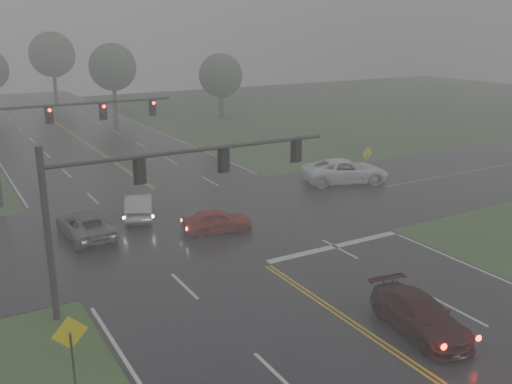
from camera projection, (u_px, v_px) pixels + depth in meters
main_road at (215, 230)px, 33.36m from camera, size 18.00×160.00×0.02m
cross_street at (200, 221)px, 35.02m from camera, size 120.00×14.00×0.02m
stop_bar at (335, 247)px, 30.89m from camera, size 8.50×0.50×0.01m
sedan_maroon at (418, 332)px, 22.34m from camera, size 2.66×5.11×1.42m
sedan_red at (217, 232)px, 33.06m from camera, size 4.32×2.48×1.38m
sedan_silver at (140, 217)px, 35.63m from camera, size 3.07×4.86×1.51m
car_grey at (86, 237)px, 32.31m from camera, size 2.55×5.21×1.42m
pickup_white at (345, 183)px, 43.46m from camera, size 7.14×4.98×1.81m
signal_gantry_near at (145, 186)px, 23.89m from camera, size 13.18×0.32×7.20m
signal_gantry_far at (52, 126)px, 38.10m from camera, size 12.22×0.37×7.29m
sign_diamond_west at (71, 342)px, 18.06m from camera, size 1.17×0.16×2.81m
sign_diamond_east at (367, 157)px, 44.06m from camera, size 1.07×0.18×2.59m
tree_ne_a at (113, 67)px, 76.70m from camera, size 6.33×6.33×9.30m
tree_e_near at (221, 76)px, 72.46m from camera, size 5.57×5.57×8.19m
tree_n_far at (52, 55)px, 91.56m from camera, size 7.25×7.25×10.65m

